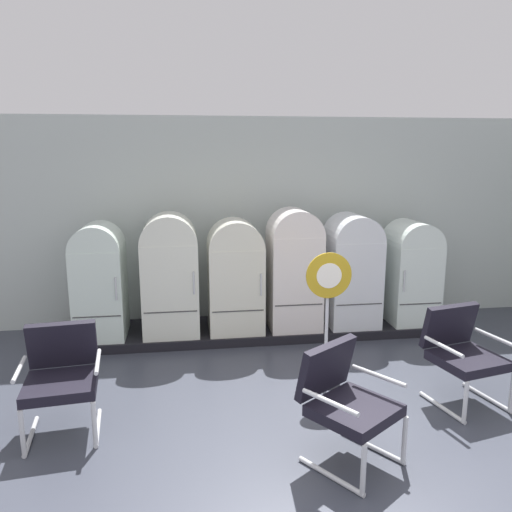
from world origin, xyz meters
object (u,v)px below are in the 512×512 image
Objects in this scene: refrigerator_1 at (170,271)px; armchair_left at (61,373)px; sign_stand at (327,320)px; refrigerator_3 at (294,266)px; refrigerator_5 at (411,269)px; armchair_center at (345,398)px; refrigerator_4 at (352,267)px; refrigerator_2 at (235,273)px; refrigerator_0 at (99,277)px; armchair_right at (462,350)px.

armchair_left is at bearing -114.09° from refrigerator_1.
sign_stand is (2.52, 0.52, 0.18)m from armchair_left.
refrigerator_3 is at bearing -0.78° from refrigerator_1.
armchair_center is at bearing -123.12° from refrigerator_5.
refrigerator_1 reaches higher than sign_stand.
refrigerator_4 is at bearing 31.53° from armchair_left.
refrigerator_1 is at bearing 116.86° from armchair_center.
refrigerator_2 reaches higher than armchair_center.
refrigerator_1 is 3.13m from armchair_center.
armchair_left is 2.57m from sign_stand.
armchair_center is (-0.98, -2.78, -0.37)m from refrigerator_4.
sign_stand is at bearing -136.91° from refrigerator_5.
refrigerator_0 is 4.22m from armchair_right.
refrigerator_1 is 3.22m from refrigerator_5.
armchair_right is at bearing 28.32° from armchair_center.
refrigerator_4 is 1.59× the size of armchair_left.
refrigerator_4 is at bearing 0.17° from refrigerator_0.
refrigerator_5 is at bearing -0.19° from refrigerator_4.
refrigerator_3 is 2.79m from armchair_center.
refrigerator_4 reaches higher than armchair_center.
refrigerator_3 is at bearing -0.56° from refrigerator_0.
armchair_left is (-4.11, -2.01, -0.32)m from refrigerator_5.
sign_stand reaches higher than armchair_center.
sign_stand is (-0.76, -1.49, -0.20)m from refrigerator_4.
armchair_center is (-0.19, -2.75, -0.42)m from refrigerator_3.
refrigerator_1 is 1.08× the size of sign_stand.
refrigerator_3 is 1.68× the size of armchair_center.
refrigerator_2 is 1.55× the size of armchair_center.
refrigerator_0 reaches higher than sign_stand.
refrigerator_3 is (1.59, -0.02, 0.02)m from refrigerator_1.
refrigerator_5 is at bearing 43.09° from sign_stand.
refrigerator_0 is 1.69m from refrigerator_2.
armchair_center is (2.30, -0.77, 0.00)m from armchair_left.
refrigerator_5 is 1.48× the size of armchair_center.
refrigerator_2 is 2.83m from armchair_right.
armchair_left and armchair_center have the same top height.
armchair_left is at bearing 161.42° from armchair_center.
refrigerator_4 is 3.86m from armchair_left.
armchair_center is at bearing -151.68° from armchair_right.
refrigerator_4 is 1.59× the size of armchair_right.
refrigerator_0 is at bearing 129.32° from armchair_center.
sign_stand is at bearing -42.41° from refrigerator_1.
refrigerator_0 is 0.91× the size of refrigerator_3.
refrigerator_5 is 2.19m from sign_stand.
refrigerator_2 is at bearing -1.13° from refrigerator_0.
refrigerator_4 is (1.56, 0.04, 0.02)m from refrigerator_2.
refrigerator_1 is 2.23m from armchair_left.
refrigerator_2 is (0.82, -0.03, -0.05)m from refrigerator_1.
refrigerator_0 is at bearing 178.87° from refrigerator_2.
refrigerator_0 is at bearing 89.26° from armchair_left.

